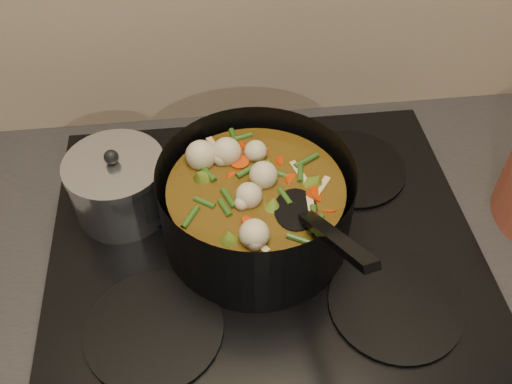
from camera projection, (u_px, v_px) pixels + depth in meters
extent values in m
cube|color=black|center=(264.00, 258.00, 0.87)|extent=(2.64, 0.64, 0.05)
cube|color=black|center=(264.00, 244.00, 0.84)|extent=(0.62, 0.54, 0.02)
cylinder|color=black|center=(154.00, 329.00, 0.73)|extent=(0.18, 0.18, 0.01)
cylinder|color=black|center=(395.00, 304.00, 0.76)|extent=(0.18, 0.18, 0.01)
cylinder|color=black|center=(155.00, 184.00, 0.91)|extent=(0.18, 0.18, 0.01)
cylinder|color=black|center=(351.00, 168.00, 0.94)|extent=(0.18, 0.18, 0.01)
cylinder|color=black|center=(256.00, 205.00, 0.80)|extent=(0.28, 0.28, 0.13)
cylinder|color=black|center=(256.00, 233.00, 0.84)|extent=(0.26, 0.26, 0.01)
cylinder|color=#4F350D|center=(256.00, 210.00, 0.80)|extent=(0.24, 0.24, 0.09)
cylinder|color=#BF3309|center=(282.00, 187.00, 0.78)|extent=(0.02, 0.03, 0.02)
cylinder|color=#BF3309|center=(278.00, 160.00, 0.81)|extent=(0.04, 0.04, 0.02)
cylinder|color=#BF3309|center=(230.00, 147.00, 0.83)|extent=(0.04, 0.04, 0.02)
cylinder|color=#BF3309|center=(220.00, 183.00, 0.78)|extent=(0.03, 0.03, 0.02)
cylinder|color=#BF3309|center=(211.00, 218.00, 0.74)|extent=(0.03, 0.03, 0.02)
cylinder|color=#BF3309|center=(259.00, 208.00, 0.75)|extent=(0.04, 0.04, 0.02)
cylinder|color=#BF3309|center=(298.00, 206.00, 0.75)|extent=(0.03, 0.04, 0.02)
cylinder|color=#BF3309|center=(316.00, 169.00, 0.80)|extent=(0.03, 0.03, 0.02)
cylinder|color=#BF3309|center=(263.00, 164.00, 0.81)|extent=(0.04, 0.04, 0.02)
cylinder|color=#BF3309|center=(219.00, 159.00, 0.81)|extent=(0.04, 0.04, 0.02)
cylinder|color=#BF3309|center=(230.00, 191.00, 0.77)|extent=(0.03, 0.03, 0.02)
sphere|color=beige|center=(297.00, 179.00, 0.77)|extent=(0.04, 0.04, 0.04)
sphere|color=beige|center=(257.00, 154.00, 0.80)|extent=(0.04, 0.04, 0.04)
sphere|color=beige|center=(215.00, 177.00, 0.77)|extent=(0.04, 0.04, 0.04)
sphere|color=beige|center=(241.00, 212.00, 0.73)|extent=(0.04, 0.04, 0.04)
sphere|color=beige|center=(294.00, 197.00, 0.75)|extent=(0.04, 0.04, 0.04)
sphere|color=beige|center=(280.00, 160.00, 0.79)|extent=(0.04, 0.04, 0.04)
cone|color=olive|center=(273.00, 227.00, 0.72)|extent=(0.04, 0.04, 0.03)
cone|color=olive|center=(308.00, 172.00, 0.78)|extent=(0.04, 0.04, 0.03)
cone|color=olive|center=(235.00, 149.00, 0.82)|extent=(0.04, 0.04, 0.03)
cone|color=olive|center=(203.00, 204.00, 0.74)|extent=(0.04, 0.04, 0.03)
cone|color=olive|center=(285.00, 223.00, 0.72)|extent=(0.04, 0.04, 0.03)
cylinder|color=#2E4E17|center=(275.00, 170.00, 0.79)|extent=(0.01, 0.04, 0.01)
cylinder|color=#2E4E17|center=(251.00, 141.00, 0.83)|extent=(0.03, 0.03, 0.01)
cylinder|color=#2E4E17|center=(217.00, 160.00, 0.80)|extent=(0.04, 0.02, 0.01)
cylinder|color=#2E4E17|center=(213.00, 187.00, 0.77)|extent=(0.02, 0.04, 0.01)
cylinder|color=#2E4E17|center=(234.00, 202.00, 0.75)|extent=(0.02, 0.04, 0.01)
cylinder|color=#2E4E17|center=(255.00, 240.00, 0.71)|extent=(0.04, 0.02, 0.01)
cylinder|color=#2E4E17|center=(296.00, 217.00, 0.73)|extent=(0.03, 0.03, 0.01)
cylinder|color=#2E4E17|center=(299.00, 188.00, 0.77)|extent=(0.01, 0.04, 0.01)
cylinder|color=#2E4E17|center=(279.00, 172.00, 0.79)|extent=(0.03, 0.03, 0.01)
cylinder|color=#2E4E17|center=(263.00, 141.00, 0.83)|extent=(0.04, 0.02, 0.01)
cylinder|color=#2E4E17|center=(224.00, 156.00, 0.81)|extent=(0.02, 0.04, 0.01)
cylinder|color=#2E4E17|center=(214.00, 181.00, 0.77)|extent=(0.02, 0.04, 0.01)
cylinder|color=#2E4E17|center=(231.00, 199.00, 0.75)|extent=(0.04, 0.02, 0.01)
cylinder|color=#2E4E17|center=(241.00, 239.00, 0.71)|extent=(0.03, 0.03, 0.01)
cylinder|color=#2E4E17|center=(287.00, 222.00, 0.73)|extent=(0.01, 0.04, 0.01)
cylinder|color=#2E4E17|center=(298.00, 194.00, 0.76)|extent=(0.03, 0.03, 0.01)
cube|color=tan|center=(208.00, 180.00, 0.78)|extent=(0.04, 0.01, 0.00)
cube|color=tan|center=(238.00, 222.00, 0.73)|extent=(0.02, 0.04, 0.00)
cube|color=tan|center=(301.00, 204.00, 0.75)|extent=(0.04, 0.03, 0.00)
cube|color=tan|center=(284.00, 159.00, 0.80)|extent=(0.03, 0.03, 0.00)
cube|color=tan|center=(223.00, 162.00, 0.80)|extent=(0.03, 0.04, 0.00)
cube|color=tan|center=(214.00, 207.00, 0.74)|extent=(0.04, 0.02, 0.00)
ellipsoid|color=black|center=(296.00, 210.00, 0.74)|extent=(0.07, 0.08, 0.01)
cube|color=black|center=(335.00, 239.00, 0.65)|extent=(0.06, 0.16, 0.10)
cylinder|color=silver|center=(119.00, 189.00, 0.85)|extent=(0.14, 0.14, 0.09)
cylinder|color=silver|center=(113.00, 165.00, 0.81)|extent=(0.15, 0.15, 0.01)
sphere|color=black|center=(111.00, 157.00, 0.80)|extent=(0.02, 0.02, 0.02)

